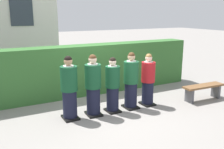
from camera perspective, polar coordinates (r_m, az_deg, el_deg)
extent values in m
plane|color=gray|center=(7.15, 0.00, -8.21)|extent=(60.00, 60.00, 0.00)
cylinder|color=black|center=(6.63, -9.43, -6.69)|extent=(0.36, 0.36, 0.76)
cube|color=black|center=(6.76, -9.31, -9.50)|extent=(0.38, 0.47, 0.05)
cylinder|color=#144728|center=(6.42, -9.67, -0.91)|extent=(0.43, 0.43, 0.62)
cylinder|color=white|center=(6.35, -9.79, 1.86)|extent=(0.26, 0.26, 0.03)
cube|color=gold|center=(6.58, -10.28, 0.54)|extent=(0.04, 0.01, 0.27)
sphere|color=tan|center=(6.33, -9.83, 2.94)|extent=(0.21, 0.21, 0.21)
sphere|color=black|center=(6.32, -9.84, 3.28)|extent=(0.20, 0.20, 0.20)
cube|color=white|center=(6.70, -10.38, -1.16)|extent=(0.15, 0.01, 0.20)
cylinder|color=black|center=(6.79, -4.19, -6.05)|extent=(0.36, 0.36, 0.75)
cube|color=black|center=(6.91, -4.14, -8.80)|extent=(0.40, 0.48, 0.05)
cylinder|color=#144728|center=(6.59, -4.29, -0.40)|extent=(0.43, 0.43, 0.62)
cylinder|color=white|center=(6.52, -4.34, 2.30)|extent=(0.26, 0.26, 0.03)
cube|color=navy|center=(6.74, -4.94, 1.00)|extent=(0.04, 0.01, 0.27)
sphere|color=beige|center=(6.49, -4.36, 3.35)|extent=(0.21, 0.21, 0.21)
sphere|color=#472D19|center=(6.49, -4.37, 3.67)|extent=(0.20, 0.20, 0.20)
cube|color=white|center=(6.86, -5.11, -0.66)|extent=(0.15, 0.01, 0.20)
cylinder|color=black|center=(7.01, 0.13, -5.59)|extent=(0.33, 0.33, 0.70)
cube|color=black|center=(7.12, 0.13, -8.06)|extent=(0.36, 0.44, 0.05)
cylinder|color=#144728|center=(6.83, 0.13, -0.52)|extent=(0.40, 0.40, 0.58)
cylinder|color=white|center=(6.76, 0.13, 1.90)|extent=(0.25, 0.25, 0.03)
cube|color=#236038|center=(6.96, -0.61, 0.74)|extent=(0.04, 0.01, 0.25)
sphere|color=beige|center=(6.74, 0.13, 2.85)|extent=(0.20, 0.20, 0.20)
sphere|color=black|center=(6.73, 0.13, 3.14)|extent=(0.18, 0.18, 0.18)
cylinder|color=black|center=(7.29, 4.22, -4.69)|extent=(0.36, 0.36, 0.74)
cube|color=black|center=(7.41, 4.18, -7.23)|extent=(0.38, 0.46, 0.05)
cylinder|color=#19512D|center=(7.10, 4.32, 0.51)|extent=(0.42, 0.42, 0.61)
cylinder|color=white|center=(7.04, 4.36, 2.98)|extent=(0.26, 0.26, 0.03)
cube|color=#236038|center=(7.24, 3.49, 1.77)|extent=(0.04, 0.01, 0.27)
sphere|color=tan|center=(7.02, 4.38, 3.94)|extent=(0.21, 0.21, 0.21)
sphere|color=#472D19|center=(7.01, 4.39, 4.23)|extent=(0.19, 0.19, 0.19)
cylinder|color=black|center=(7.59, 7.99, -4.18)|extent=(0.34, 0.34, 0.71)
cube|color=black|center=(7.70, 7.91, -6.50)|extent=(0.36, 0.44, 0.05)
cylinder|color=#AD191E|center=(7.42, 8.15, 0.56)|extent=(0.40, 0.40, 0.58)
cylinder|color=white|center=(7.36, 8.23, 2.80)|extent=(0.25, 0.25, 0.03)
cube|color=navy|center=(7.55, 7.34, 1.71)|extent=(0.04, 0.01, 0.26)
sphere|color=beige|center=(7.34, 8.26, 3.68)|extent=(0.20, 0.20, 0.20)
sphere|color=olive|center=(7.33, 8.27, 3.95)|extent=(0.18, 0.18, 0.18)
cube|color=#33662D|center=(8.51, -5.77, 1.11)|extent=(7.79, 0.70, 1.64)
cube|color=#2D3842|center=(11.28, -19.64, 13.04)|extent=(0.90, 0.04, 1.10)
cube|color=brown|center=(8.39, 19.86, -2.45)|extent=(1.41, 0.41, 0.06)
cube|color=#4C4C51|center=(8.09, 16.96, -4.59)|extent=(0.09, 0.32, 0.42)
cube|color=#4C4C51|center=(8.85, 22.26, -3.47)|extent=(0.09, 0.32, 0.42)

